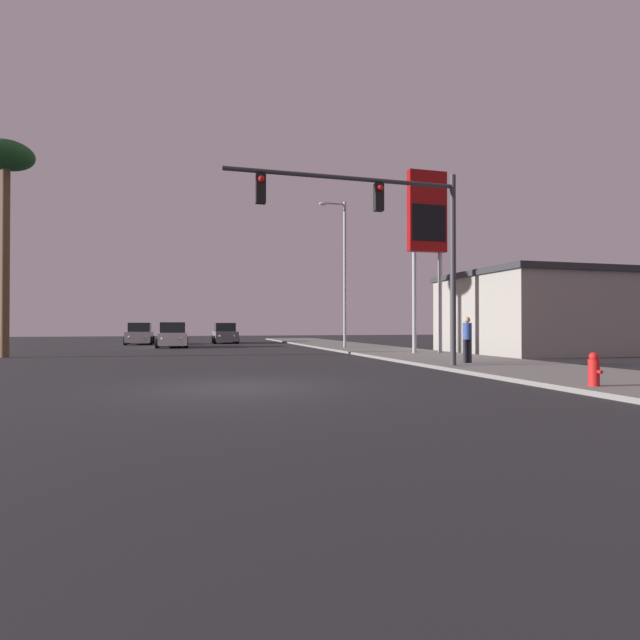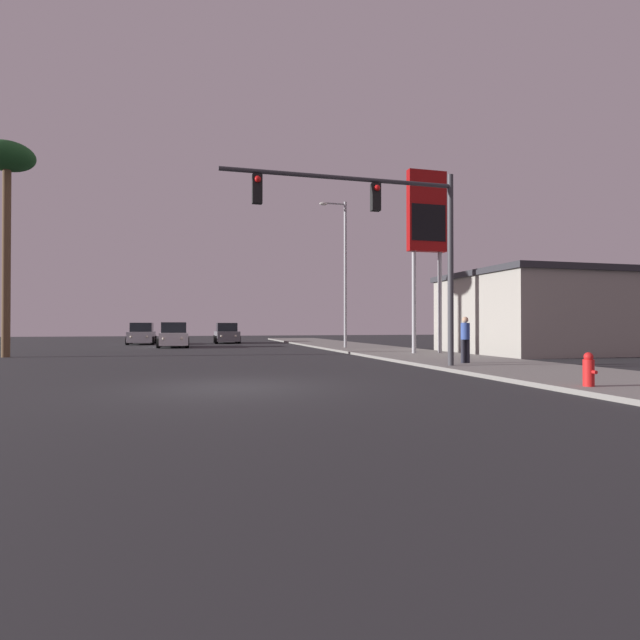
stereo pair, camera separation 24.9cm
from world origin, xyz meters
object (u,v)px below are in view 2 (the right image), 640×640
Objects in this scene: traffic_light_mast at (388,226)px; fire_hydrant at (589,370)px; street_lamp at (343,266)px; car_white at (174,336)px; car_silver at (142,334)px; pedestrian_on_sidewalk at (465,338)px; gas_station_sign at (427,221)px; palm_tree_near at (7,170)px; car_grey at (227,334)px.

traffic_light_mast reaches higher than fire_hydrant.
car_white is at bearing 150.56° from street_lamp.
car_silver is 2.58× the size of pedestrian_on_sidewalk.
palm_tree_near reaches higher than gas_station_sign.
car_silver is at bearing -68.98° from car_white.
traffic_light_mast is at bearing 108.57° from car_white.
car_silver is 24.76m from gas_station_sign.
fire_hydrant is 25.18m from palm_tree_near.
gas_station_sign is at bearing -10.44° from palm_tree_near.
street_lamp is 1.00× the size of gas_station_sign.
gas_station_sign is at bearing 75.09° from pedestrian_on_sidewalk.
car_grey is at bearing 104.38° from pedestrian_on_sidewalk.
car_white is at bearing 59.09° from car_grey.
car_grey is 33.34m from fire_hydrant.
street_lamp is 18.08m from palm_tree_near.
street_lamp is (6.19, -12.76, 4.36)m from car_grey.
car_silver is 17.78m from palm_tree_near.
car_white is 6.66m from car_silver.
palm_tree_near reaches higher than car_grey.
traffic_light_mast is (9.96, -26.00, 3.99)m from car_silver.
fire_hydrant is at bearing -69.06° from traffic_light_mast.
fire_hydrant is at bearing 111.01° from car_silver.
fire_hydrant is 0.08× the size of palm_tree_near.
street_lamp is at bearing 78.59° from traffic_light_mast.
street_lamp reaches higher than pedestrian_on_sidewalk.
gas_station_sign is 8.61m from pedestrian_on_sidewalk.
palm_tree_near is at bearing 150.94° from pedestrian_on_sidewalk.
street_lamp is 20.63m from fire_hydrant.
street_lamp is (2.84, 14.09, 0.36)m from traffic_light_mast.
palm_tree_near is (-4.61, -15.23, 7.95)m from car_silver.
gas_station_sign is at bearing 128.53° from car_silver.
car_grey and car_silver have the same top height.
street_lamp is 7.41m from gas_station_sign.
car_white is 0.48× the size of street_lamp.
traffic_light_mast is at bearing 96.15° from car_grey.
gas_station_sign reaches higher than pedestrian_on_sidewalk.
traffic_light_mast is 0.87× the size of gas_station_sign.
car_grey is at bearing -121.76° from car_white.
traffic_light_mast is 18.54m from palm_tree_near.
palm_tree_near reaches higher than street_lamp.
car_white is at bearing 51.63° from palm_tree_near.
car_grey is (4.03, 6.99, 0.00)m from car_white.
palm_tree_near is at bearing 135.14° from fire_hydrant.
car_grey is 22.17m from gas_station_sign.
gas_station_sign is at bearing -72.64° from street_lamp.
gas_station_sign is (5.01, 7.16, 1.86)m from traffic_light_mast.
fire_hydrant is 0.46× the size of pedestrian_on_sidewalk.
pedestrian_on_sidewalk is at bearing -104.91° from gas_station_sign.
car_grey is at bearing -172.64° from car_silver.
palm_tree_near reaches higher than pedestrian_on_sidewalk.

